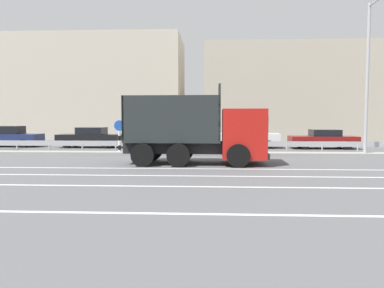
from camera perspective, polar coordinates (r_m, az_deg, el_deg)
name	(u,v)px	position (r m, az deg, el deg)	size (l,w,h in m)	color
ground_plane	(178,161)	(19.14, -2.19, -2.55)	(320.00, 320.00, 0.00)	#565659
lane_strip_0	(193,169)	(16.06, 0.09, -3.78)	(67.31, 0.16, 0.01)	silver
lane_strip_1	(190,176)	(14.08, -0.33, -4.87)	(67.31, 0.16, 0.01)	silver
lane_strip_2	(186,186)	(11.92, -0.95, -6.49)	(67.31, 0.16, 0.01)	silver
lane_strip_3	(176,214)	(8.62, -2.52, -10.56)	(67.31, 0.16, 0.01)	silver
median_island	(182,154)	(22.01, -1.51, -1.46)	(37.02, 1.10, 0.18)	gray
median_guardrail	(183,144)	(22.79, -1.35, -0.07)	(67.31, 0.09, 0.78)	#9EA0A5
dump_truck	(213,136)	(17.70, 3.25, 1.26)	(6.70, 2.87, 3.68)	red
median_road_sign	(119,137)	(22.54, -10.99, 1.11)	(0.68, 0.16, 2.08)	white
street_lamp_1	(369,72)	(23.48, 25.31, 9.86)	(0.70, 1.97, 8.57)	#ADADB2
parked_car_2	(10,136)	(31.63, -25.94, 1.04)	(4.60, 1.94, 1.58)	navy
parked_car_3	(90,137)	(28.73, -15.23, 0.99)	(4.71, 2.02, 1.50)	black
parked_car_4	(162,137)	(27.67, -4.53, 1.04)	(4.41, 2.27, 1.54)	maroon
parked_car_5	(250,137)	(27.75, 8.80, 1.01)	(4.37, 2.17, 1.50)	silver
parked_car_6	(323,139)	(28.27, 19.35, 0.75)	(4.67, 2.10, 1.36)	maroon
background_building_0	(83,89)	(43.48, -16.34, 8.05)	(22.02, 8.67, 10.80)	beige
background_building_1	(315,96)	(43.24, 18.25, 6.97)	(23.98, 15.17, 9.20)	#B7AD99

